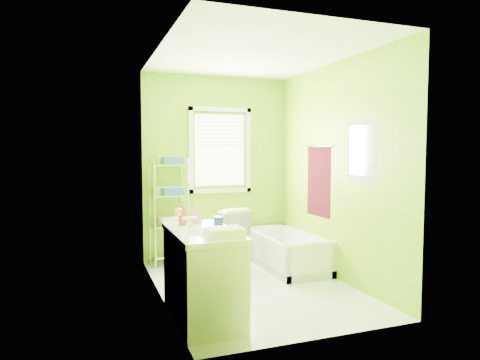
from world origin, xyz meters
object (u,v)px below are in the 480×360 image
object	(u,v)px
bathtub	(286,256)
vanity	(203,271)
wire_shelf_unit	(170,200)
toilet	(223,235)

from	to	relation	value
bathtub	vanity	bearing A→B (deg)	-138.75
wire_shelf_unit	bathtub	bearing A→B (deg)	-24.63
bathtub	wire_shelf_unit	bearing A→B (deg)	155.37
bathtub	wire_shelf_unit	size ratio (longest dim) A/B	0.99
bathtub	toilet	size ratio (longest dim) A/B	1.85
bathtub	vanity	xyz separation A→B (m)	(-1.49, -1.31, 0.29)
vanity	toilet	bearing A→B (deg)	67.00
vanity	wire_shelf_unit	xyz separation A→B (m)	(0.07, 1.97, 0.45)
vanity	wire_shelf_unit	distance (m)	2.02
bathtub	toilet	xyz separation A→B (m)	(-0.73, 0.49, 0.24)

